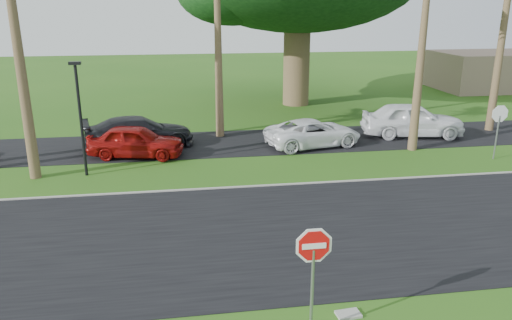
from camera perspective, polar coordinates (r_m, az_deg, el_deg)
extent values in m
plane|color=#275415|center=(13.79, 0.94, -12.01)|extent=(120.00, 120.00, 0.00)
cube|color=black|center=(15.54, -0.32, -8.39)|extent=(120.00, 8.00, 0.02)
cube|color=black|center=(25.34, -3.83, 1.92)|extent=(120.00, 5.00, 0.02)
cube|color=gray|center=(19.22, -2.10, -3.12)|extent=(120.00, 0.12, 0.06)
cylinder|color=gray|center=(10.86, 6.42, -14.85)|extent=(0.07, 0.07, 2.00)
cylinder|color=white|center=(10.32, 6.63, -9.68)|extent=(1.05, 0.02, 1.05)
cylinder|color=red|center=(10.32, 6.63, -9.68)|extent=(0.90, 0.02, 0.90)
cube|color=white|center=(10.32, 6.63, -9.68)|extent=(0.50, 0.02, 0.12)
cylinder|color=gray|center=(24.98, 25.78, 2.31)|extent=(0.07, 0.07, 2.00)
cylinder|color=white|center=(24.75, 26.11, 4.77)|extent=(1.05, 0.02, 1.05)
cylinder|color=red|center=(24.75, 26.11, 4.77)|extent=(0.90, 0.02, 0.90)
cube|color=white|center=(24.75, 26.11, 4.77)|extent=(0.50, 0.02, 0.12)
cone|color=brown|center=(21.20, -25.78, 13.00)|extent=(0.44, 0.44, 11.50)
cone|color=brown|center=(25.99, -4.35, 12.93)|extent=(0.44, 0.44, 9.50)
cone|color=brown|center=(24.60, 18.29, 10.69)|extent=(0.44, 0.44, 8.50)
cone|color=brown|center=(30.13, 26.55, 14.22)|extent=(0.44, 0.44, 12.00)
cylinder|color=brown|center=(34.98, 4.66, 11.20)|extent=(1.80, 1.80, 6.00)
cylinder|color=black|center=(21.20, -19.36, 4.12)|extent=(0.12, 0.12, 4.50)
cube|color=black|center=(20.82, -20.01, 10.36)|extent=(0.45, 0.25, 0.12)
cube|color=gray|center=(46.23, 25.94, 9.18)|extent=(10.00, 6.00, 3.00)
imported|color=maroon|center=(23.52, -13.57, 2.06)|extent=(4.57, 2.56, 1.47)
imported|color=black|center=(25.00, -13.23, 3.06)|extent=(5.59, 3.18, 1.53)
imported|color=white|center=(24.81, 6.57, 3.07)|extent=(5.14, 3.17, 1.33)
imported|color=white|center=(27.72, 17.44, 4.39)|extent=(5.53, 2.95, 1.79)
cube|color=gray|center=(12.06, 10.50, -16.94)|extent=(0.58, 0.40, 0.06)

